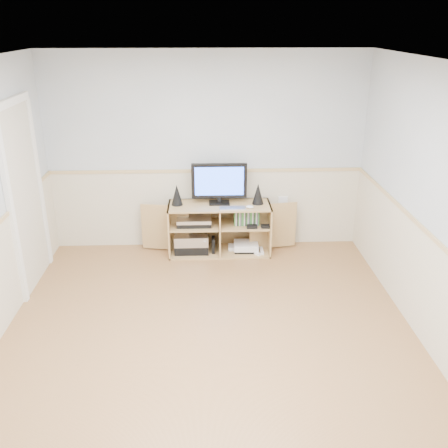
{
  "coord_description": "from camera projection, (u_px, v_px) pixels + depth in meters",
  "views": [
    {
      "loc": [
        -0.02,
        -3.91,
        2.8
      ],
      "look_at": [
        0.18,
        1.2,
        0.71
      ],
      "focal_mm": 40.0,
      "sensor_mm": 36.0,
      "label": 1
    }
  ],
  "objects": [
    {
      "name": "wall_outlet",
      "position": [
        283.0,
        201.0,
        6.55
      ],
      "size": [
        0.12,
        0.03,
        0.12
      ],
      "primitive_type": "cube",
      "color": "white",
      "rests_on": "wall_back"
    },
    {
      "name": "game_consoles",
      "position": [
        245.0,
        247.0,
        6.49
      ],
      "size": [
        0.45,
        0.3,
        0.11
      ],
      "color": "white",
      "rests_on": "media_cabinet"
    },
    {
      "name": "monitor",
      "position": [
        219.0,
        182.0,
        6.2
      ],
      "size": [
        0.69,
        0.18,
        0.52
      ],
      "color": "black",
      "rests_on": "media_cabinet"
    },
    {
      "name": "keyboard",
      "position": [
        232.0,
        208.0,
        6.14
      ],
      "size": [
        0.32,
        0.13,
        0.01
      ],
      "primitive_type": "cube",
      "rotation": [
        0.0,
        0.0,
        0.01
      ],
      "color": "silver",
      "rests_on": "media_cabinet"
    },
    {
      "name": "speaker_right",
      "position": [
        258.0,
        194.0,
        6.25
      ],
      "size": [
        0.14,
        0.14,
        0.26
      ],
      "primitive_type": "cone",
      "color": "black",
      "rests_on": "media_cabinet"
    },
    {
      "name": "mouse",
      "position": [
        250.0,
        207.0,
        6.14
      ],
      "size": [
        0.11,
        0.09,
        0.04
      ],
      "primitive_type": "ellipsoid",
      "rotation": [
        0.0,
        0.0,
        -0.28
      ],
      "color": "white",
      "rests_on": "media_cabinet"
    },
    {
      "name": "speaker_left",
      "position": [
        177.0,
        195.0,
        6.21
      ],
      "size": [
        0.14,
        0.14,
        0.26
      ],
      "primitive_type": "cone",
      "color": "black",
      "rests_on": "media_cabinet"
    },
    {
      "name": "av_components",
      "position": [
        193.0,
        237.0,
        6.42
      ],
      "size": [
        0.52,
        0.32,
        0.47
      ],
      "color": "black",
      "rests_on": "media_cabinet"
    },
    {
      "name": "game_cases",
      "position": [
        246.0,
        217.0,
        6.32
      ],
      "size": [
        0.32,
        0.14,
        0.19
      ],
      "primitive_type": "cube",
      "color": "#3F8C3F",
      "rests_on": "media_cabinet"
    },
    {
      "name": "room",
      "position": [
        201.0,
        217.0,
        4.33
      ],
      "size": [
        4.04,
        4.54,
        2.54
      ],
      "color": "#A67A49",
      "rests_on": "ground"
    },
    {
      "name": "media_cabinet",
      "position": [
        219.0,
        226.0,
        6.44
      ],
      "size": [
        2.01,
        0.48,
        0.65
      ],
      "color": "tan",
      "rests_on": "floor"
    }
  ]
}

